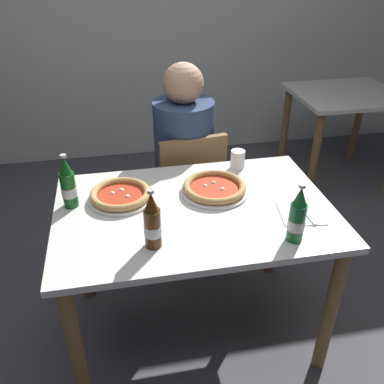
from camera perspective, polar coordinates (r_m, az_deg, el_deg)
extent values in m
plane|color=#4C4C51|center=(2.30, 0.25, -17.92)|extent=(8.00, 8.00, 0.00)
cube|color=silver|center=(3.71, -7.01, 24.24)|extent=(7.00, 0.10, 2.60)
cube|color=silver|center=(1.81, 0.30, -2.56)|extent=(1.20, 0.80, 0.03)
cylinder|color=olive|center=(1.81, -15.59, -20.37)|extent=(0.06, 0.06, 0.72)
cylinder|color=olive|center=(1.98, 18.49, -15.28)|extent=(0.06, 0.06, 0.72)
cylinder|color=olive|center=(2.30, -14.90, -7.05)|extent=(0.06, 0.06, 0.72)
cylinder|color=olive|center=(2.43, 11.28, -4.10)|extent=(0.06, 0.06, 0.72)
cube|color=olive|center=(2.55, -1.14, 0.29)|extent=(0.45, 0.45, 0.04)
cube|color=olive|center=(2.29, 0.21, 2.81)|extent=(0.38, 0.09, 0.40)
cylinder|color=olive|center=(2.85, 1.09, -1.34)|extent=(0.04, 0.04, 0.41)
cylinder|color=olive|center=(2.77, -5.53, -2.58)|extent=(0.04, 0.04, 0.41)
cylinder|color=olive|center=(2.59, 3.68, -5.17)|extent=(0.04, 0.04, 0.41)
cylinder|color=olive|center=(2.50, -3.58, -6.70)|extent=(0.04, 0.04, 0.41)
cube|color=#2D3342|center=(2.65, -1.01, -3.74)|extent=(0.32, 0.28, 0.45)
cylinder|color=#33476B|center=(2.39, -1.13, 6.10)|extent=(0.34, 0.34, 0.55)
sphere|color=tan|center=(2.26, -1.23, 14.71)|extent=(0.22, 0.22, 0.22)
cube|color=silver|center=(3.47, 20.51, 12.47)|extent=(0.80, 0.70, 0.03)
cylinder|color=olive|center=(3.21, 16.49, 4.42)|extent=(0.06, 0.06, 0.72)
cylinder|color=olive|center=(3.68, 12.64, 8.48)|extent=(0.06, 0.06, 0.72)
cylinder|color=olive|center=(4.00, 21.77, 8.80)|extent=(0.06, 0.06, 0.72)
cylinder|color=white|center=(1.92, 3.10, 0.18)|extent=(0.32, 0.32, 0.01)
cylinder|color=#BC381E|center=(1.91, 3.11, 0.46)|extent=(0.23, 0.23, 0.01)
torus|color=tan|center=(1.90, 3.12, 0.75)|extent=(0.29, 0.29, 0.03)
sphere|color=silver|center=(1.92, 1.80, 0.77)|extent=(0.02, 0.02, 0.02)
sphere|color=silver|center=(1.90, 4.19, 0.29)|extent=(0.02, 0.02, 0.02)
sphere|color=silver|center=(1.95, 2.98, 1.18)|extent=(0.02, 0.02, 0.02)
cylinder|color=white|center=(1.89, -9.76, -0.81)|extent=(0.29, 0.29, 0.01)
cylinder|color=#BC381E|center=(1.88, -9.79, -0.52)|extent=(0.21, 0.21, 0.01)
torus|color=tan|center=(1.87, -9.82, -0.24)|extent=(0.27, 0.27, 0.03)
sphere|color=silver|center=(1.90, -10.91, -0.23)|extent=(0.02, 0.02, 0.02)
sphere|color=silver|center=(1.86, -8.85, -0.69)|extent=(0.02, 0.02, 0.02)
sphere|color=silver|center=(1.92, -9.68, 0.17)|extent=(0.02, 0.02, 0.02)
cylinder|color=#512D0F|center=(1.55, -5.43, -5.00)|extent=(0.06, 0.06, 0.16)
cone|color=#512D0F|center=(1.48, -5.65, -1.34)|extent=(0.05, 0.05, 0.07)
cylinder|color=#B7B7BC|center=(1.46, -5.74, 0.10)|extent=(0.03, 0.03, 0.01)
cylinder|color=white|center=(1.56, -5.41, -5.23)|extent=(0.07, 0.07, 0.04)
cylinder|color=#196B2D|center=(1.62, 14.17, -4.08)|extent=(0.06, 0.06, 0.16)
cone|color=#196B2D|center=(1.56, 14.72, -0.56)|extent=(0.05, 0.05, 0.07)
cylinder|color=#B7B7BC|center=(1.54, 14.94, 0.82)|extent=(0.03, 0.03, 0.01)
cylinder|color=white|center=(1.63, 14.14, -4.31)|extent=(0.07, 0.07, 0.04)
cylinder|color=#14591E|center=(1.85, -16.56, 0.30)|extent=(0.06, 0.06, 0.16)
cone|color=#14591E|center=(1.80, -17.12, 3.51)|extent=(0.05, 0.05, 0.07)
cylinder|color=#B7B7BC|center=(1.78, -17.33, 4.75)|extent=(0.03, 0.03, 0.01)
cylinder|color=white|center=(1.86, -16.52, 0.09)|extent=(0.07, 0.07, 0.04)
cube|color=white|center=(1.82, 14.76, -2.83)|extent=(0.20, 0.20, 0.00)
cube|color=silver|center=(1.83, 15.35, -2.64)|extent=(0.01, 0.19, 0.00)
cube|color=silver|center=(1.81, 14.21, -2.79)|extent=(0.05, 0.17, 0.00)
cylinder|color=white|center=(2.11, 6.30, 4.49)|extent=(0.07, 0.07, 0.09)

